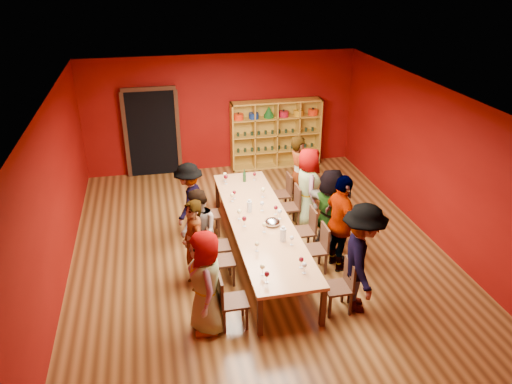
# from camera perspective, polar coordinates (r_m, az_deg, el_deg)

# --- Properties ---
(room_shell) EXTENTS (7.10, 9.10, 3.04)m
(room_shell) POSITION_cam_1_polar(r_m,az_deg,el_deg) (8.89, 0.48, 1.02)
(room_shell) COLOR #553316
(room_shell) RESTS_ON ground
(tasting_table) EXTENTS (1.10, 4.50, 0.75)m
(tasting_table) POSITION_cam_1_polar(r_m,az_deg,el_deg) (9.24, 0.46, -3.50)
(tasting_table) COLOR #B47A4B
(tasting_table) RESTS_ON ground
(doorway) EXTENTS (1.40, 0.17, 2.30)m
(doorway) POSITION_cam_1_polar(r_m,az_deg,el_deg) (12.97, -11.79, 6.67)
(doorway) COLOR black
(doorway) RESTS_ON ground
(shelving_unit) EXTENTS (2.40, 0.40, 1.80)m
(shelving_unit) POSITION_cam_1_polar(r_m,az_deg,el_deg) (13.30, 2.24, 7.02)
(shelving_unit) COLOR gold
(shelving_unit) RESTS_ON ground
(chair_person_left_0) EXTENTS (0.42, 0.42, 0.89)m
(chair_person_left_0) POSITION_cam_1_polar(r_m,az_deg,el_deg) (7.69, -3.20, -12.06)
(chair_person_left_0) COLOR black
(chair_person_left_0) RESTS_ON ground
(person_left_0) EXTENTS (0.48, 0.83, 1.67)m
(person_left_0) POSITION_cam_1_polar(r_m,az_deg,el_deg) (7.45, -5.75, -10.27)
(person_left_0) COLOR pink
(person_left_0) RESTS_ON ground
(chair_person_left_1) EXTENTS (0.42, 0.42, 0.89)m
(chair_person_left_1) POSITION_cam_1_polar(r_m,az_deg,el_deg) (8.61, -4.45, -7.55)
(chair_person_left_1) COLOR black
(chair_person_left_1) RESTS_ON ground
(person_left_1) EXTENTS (0.55, 0.67, 1.62)m
(person_left_1) POSITION_cam_1_polar(r_m,az_deg,el_deg) (8.41, -7.13, -6.03)
(person_left_1) COLOR #141538
(person_left_1) RESTS_ON ground
(chair_person_left_2) EXTENTS (0.42, 0.42, 0.89)m
(chair_person_left_2) POSITION_cam_1_polar(r_m,az_deg,el_deg) (9.02, -4.91, -5.88)
(chair_person_left_2) COLOR black
(chair_person_left_2) RESTS_ON ground
(person_left_2) EXTENTS (0.58, 0.83, 1.55)m
(person_left_2) POSITION_cam_1_polar(r_m,az_deg,el_deg) (8.86, -6.56, -4.49)
(person_left_2) COLOR beige
(person_left_2) RESTS_ON ground
(chair_person_left_3) EXTENTS (0.42, 0.42, 0.89)m
(chair_person_left_3) POSITION_cam_1_polar(r_m,az_deg,el_deg) (10.10, -5.87, -2.31)
(chair_person_left_3) COLOR black
(chair_person_left_3) RESTS_ON ground
(person_left_3) EXTENTS (0.79, 1.10, 1.57)m
(person_left_3) POSITION_cam_1_polar(r_m,az_deg,el_deg) (9.94, -7.61, -0.99)
(person_left_3) COLOR #5B7BBD
(person_left_3) RESTS_ON ground
(chair_person_right_0) EXTENTS (0.42, 0.42, 0.89)m
(chair_person_right_0) POSITION_cam_1_polar(r_m,az_deg,el_deg) (8.09, 9.84, -10.28)
(chair_person_right_0) COLOR black
(chair_person_right_0) RESTS_ON ground
(person_right_0) EXTENTS (0.78, 1.28, 1.84)m
(person_right_0) POSITION_cam_1_polar(r_m,az_deg,el_deg) (7.96, 11.99, -7.45)
(person_right_0) COLOR #494A4E
(person_right_0) RESTS_ON ground
(chair_person_right_1) EXTENTS (0.42, 0.42, 0.89)m
(chair_person_right_1) POSITION_cam_1_polar(r_m,az_deg,el_deg) (8.98, 7.17, -6.15)
(chair_person_right_1) COLOR black
(chair_person_right_1) RESTS_ON ground
(person_right_1) EXTENTS (0.59, 1.11, 1.81)m
(person_right_1) POSITION_cam_1_polar(r_m,az_deg,el_deg) (8.91, 9.70, -3.57)
(person_right_1) COLOR #48484D
(person_right_1) RESTS_ON ground
(chair_person_right_2) EXTENTS (0.42, 0.42, 0.89)m
(chair_person_right_2) POSITION_cam_1_polar(r_m,az_deg,el_deg) (9.53, 5.87, -4.11)
(chair_person_right_2) COLOR black
(chair_person_right_2) RESTS_ON ground
(person_right_2) EXTENTS (0.93, 1.60, 1.66)m
(person_right_2) POSITION_cam_1_polar(r_m,az_deg,el_deg) (9.50, 8.46, -2.06)
(person_right_2) COLOR #49494E
(person_right_2) RESTS_ON ground
(chair_person_right_3) EXTENTS (0.42, 0.42, 0.89)m
(chair_person_right_3) POSITION_cam_1_polar(r_m,az_deg,el_deg) (10.39, 4.15, -1.39)
(chair_person_right_3) COLOR black
(chair_person_right_3) RESTS_ON ground
(person_right_3) EXTENTS (0.54, 0.87, 1.69)m
(person_right_3) POSITION_cam_1_polar(r_m,az_deg,el_deg) (10.33, 5.96, 0.53)
(person_right_3) COLOR #131736
(person_right_3) RESTS_ON ground
(chair_person_right_4) EXTENTS (0.42, 0.42, 0.89)m
(chair_person_right_4) POSITION_cam_1_polar(r_m,az_deg,el_deg) (10.94, 3.23, 0.07)
(chair_person_right_4) COLOR black
(chair_person_right_4) RESTS_ON ground
(person_right_4) EXTENTS (0.48, 0.65, 1.75)m
(person_right_4) POSITION_cam_1_polar(r_m,az_deg,el_deg) (10.87, 4.85, 2.04)
(person_right_4) COLOR #161D3D
(person_right_4) RESTS_ON ground
(wine_glass_0) EXTENTS (0.08, 0.08, 0.20)m
(wine_glass_0) POSITION_cam_1_polar(r_m,az_deg,el_deg) (9.19, -1.93, -2.30)
(wine_glass_0) COLOR silver
(wine_glass_0) RESTS_ON tasting_table
(wine_glass_1) EXTENTS (0.09, 0.09, 0.22)m
(wine_glass_1) POSITION_cam_1_polar(r_m,az_deg,el_deg) (10.01, 0.81, 0.22)
(wine_glass_1) COLOR silver
(wine_glass_1) RESTS_ON tasting_table
(wine_glass_2) EXTENTS (0.08, 0.08, 0.20)m
(wine_glass_2) POSITION_cam_1_polar(r_m,az_deg,el_deg) (7.84, 5.20, -7.75)
(wine_glass_2) COLOR silver
(wine_glass_2) RESTS_ON tasting_table
(wine_glass_3) EXTENTS (0.08, 0.08, 0.19)m
(wine_glass_3) POSITION_cam_1_polar(r_m,az_deg,el_deg) (7.65, 0.74, -8.58)
(wine_glass_3) COLOR silver
(wine_glass_3) RESTS_ON tasting_table
(wine_glass_4) EXTENTS (0.07, 0.07, 0.18)m
(wine_glass_4) POSITION_cam_1_polar(r_m,az_deg,el_deg) (10.80, -0.17, 2.02)
(wine_glass_4) COLOR silver
(wine_glass_4) RESTS_ON tasting_table
(wine_glass_5) EXTENTS (0.07, 0.07, 0.18)m
(wine_glass_5) POSITION_cam_1_polar(r_m,az_deg,el_deg) (8.41, 4.11, -5.30)
(wine_glass_5) COLOR silver
(wine_glass_5) RESTS_ON tasting_table
(wine_glass_6) EXTENTS (0.07, 0.07, 0.18)m
(wine_glass_6) POSITION_cam_1_polar(r_m,az_deg,el_deg) (9.86, -2.75, -0.37)
(wine_glass_6) COLOR silver
(wine_glass_6) RESTS_ON tasting_table
(wine_glass_7) EXTENTS (0.07, 0.07, 0.18)m
(wine_glass_7) POSITION_cam_1_polar(r_m,az_deg,el_deg) (8.22, 0.10, -6.01)
(wine_glass_7) COLOR silver
(wine_glass_7) RESTS_ON tasting_table
(wine_glass_8) EXTENTS (0.08, 0.08, 0.19)m
(wine_glass_8) POSITION_cam_1_polar(r_m,az_deg,el_deg) (9.35, 2.28, -1.84)
(wine_glass_8) COLOR silver
(wine_glass_8) RESTS_ON tasting_table
(wine_glass_9) EXTENTS (0.08, 0.08, 0.21)m
(wine_glass_9) POSITION_cam_1_polar(r_m,az_deg,el_deg) (8.94, -1.35, -3.12)
(wine_glass_9) COLOR silver
(wine_glass_9) RESTS_ON tasting_table
(wine_glass_10) EXTENTS (0.07, 0.07, 0.18)m
(wine_glass_10) POSITION_cam_1_polar(r_m,az_deg,el_deg) (9.97, -2.50, -0.09)
(wine_glass_10) COLOR silver
(wine_glass_10) RESTS_ON tasting_table
(wine_glass_11) EXTENTS (0.08, 0.08, 0.20)m
(wine_glass_11) POSITION_cam_1_polar(r_m,az_deg,el_deg) (8.76, 0.95, -3.80)
(wine_glass_11) COLOR silver
(wine_glass_11) RESTS_ON tasting_table
(wine_glass_12) EXTENTS (0.09, 0.09, 0.21)m
(wine_glass_12) POSITION_cam_1_polar(r_m,az_deg,el_deg) (10.75, -3.58, 1.96)
(wine_glass_12) COLOR silver
(wine_glass_12) RESTS_ON tasting_table
(wine_glass_13) EXTENTS (0.08, 0.08, 0.20)m
(wine_glass_13) POSITION_cam_1_polar(r_m,az_deg,el_deg) (7.48, 1.25, -9.41)
(wine_glass_13) COLOR silver
(wine_glass_13) RESTS_ON tasting_table
(wine_glass_14) EXTENTS (0.08, 0.08, 0.20)m
(wine_glass_14) POSITION_cam_1_polar(r_m,az_deg,el_deg) (7.72, 5.55, -8.36)
(wine_glass_14) COLOR silver
(wine_glass_14) RESTS_ON tasting_table
(wine_glass_15) EXTENTS (0.08, 0.08, 0.20)m
(wine_glass_15) POSITION_cam_1_polar(r_m,az_deg,el_deg) (9.48, 0.70, -1.37)
(wine_glass_15) COLOR silver
(wine_glass_15) RESTS_ON tasting_table
(wine_glass_16) EXTENTS (0.08, 0.08, 0.21)m
(wine_glass_16) POSITION_cam_1_polar(r_m,az_deg,el_deg) (9.20, 2.73, -2.26)
(wine_glass_16) COLOR silver
(wine_glass_16) RESTS_ON tasting_table
(wine_glass_17) EXTENTS (0.09, 0.09, 0.22)m
(wine_glass_17) POSITION_cam_1_polar(r_m,az_deg,el_deg) (10.62, -3.47, 1.71)
(wine_glass_17) COLOR silver
(wine_glass_17) RESTS_ON tasting_table
(spittoon_bowl) EXTENTS (0.28, 0.28, 0.16)m
(spittoon_bowl) POSITION_cam_1_polar(r_m,az_deg,el_deg) (9.02, 1.89, -3.47)
(spittoon_bowl) COLOR #B7B9BE
(spittoon_bowl) RESTS_ON tasting_table
(carafe_a) EXTENTS (0.11, 0.11, 0.25)m
(carafe_a) POSITION_cam_1_polar(r_m,az_deg,el_deg) (9.47, -0.76, -1.65)
(carafe_a) COLOR silver
(carafe_a) RESTS_ON tasting_table
(carafe_b) EXTENTS (0.14, 0.14, 0.28)m
(carafe_b) POSITION_cam_1_polar(r_m,az_deg,el_deg) (8.52, 3.11, -4.87)
(carafe_b) COLOR silver
(carafe_b) RESTS_ON tasting_table
(wine_bottle) EXTENTS (0.08, 0.08, 0.28)m
(wine_bottle) POSITION_cam_1_polar(r_m,az_deg,el_deg) (10.74, -1.33, 1.74)
(wine_bottle) COLOR #14391B
(wine_bottle) RESTS_ON tasting_table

